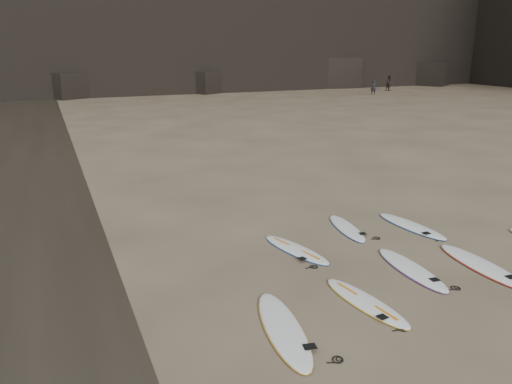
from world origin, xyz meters
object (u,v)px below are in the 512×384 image
surfboard_7 (411,226)px  person_a (374,87)px  surfboard_2 (411,269)px  surfboard_6 (347,228)px  surfboard_1 (366,302)px  person_b (389,83)px  surfboard_5 (296,249)px  surfboard_0 (283,328)px  surfboard_3 (482,265)px

surfboard_7 → person_a: size_ratio=1.61×
surfboard_2 → surfboard_6: surfboard_2 is taller
surfboard_6 → surfboard_2: bearing=-81.9°
surfboard_1 → person_b: person_b is taller
surfboard_7 → person_a: bearing=50.0°
surfboard_5 → person_b: 48.15m
surfboard_2 → surfboard_7: size_ratio=1.00×
surfboard_1 → surfboard_2: bearing=17.9°
surfboard_0 → surfboard_2: surfboard_0 is taller
surfboard_2 → person_b: bearing=57.4°
surfboard_5 → person_a: 42.91m
surfboard_3 → surfboard_5: 4.43m
surfboard_2 → person_a: person_a is taller
surfboard_2 → surfboard_6: bearing=91.9°
person_b → surfboard_7: bearing=-125.5°
surfboard_6 → surfboard_3: bearing=-55.4°
surfboard_0 → person_a: 46.61m
surfboard_0 → surfboard_3: bearing=16.5°
surfboard_3 → surfboard_7: surfboard_3 is taller
surfboard_5 → person_a: size_ratio=1.50×
surfboard_6 → person_b: (28.88, 36.08, 0.81)m
surfboard_0 → surfboard_6: 5.64m
surfboard_2 → person_b: 48.58m
surfboard_7 → surfboard_2: bearing=-135.4°
surfboard_6 → person_b: 46.22m
surfboard_0 → surfboard_1: size_ratio=1.16×
surfboard_3 → person_a: (22.92, 36.31, 0.73)m
person_a → surfboard_7: bearing=-79.7°
surfboard_6 → surfboard_7: surfboard_7 is taller
surfboard_2 → surfboard_5: size_ratio=1.08×
surfboard_0 → surfboard_3: (5.51, 0.62, -0.00)m
surfboard_1 → surfboard_5: bearing=83.9°
surfboard_1 → surfboard_7: bearing=32.8°
surfboard_5 → surfboard_7: size_ratio=0.93×
surfboard_1 → surfboard_7: 4.96m
surfboard_6 → person_a: bearing=63.6°
surfboard_3 → person_b: 48.02m
surfboard_3 → surfboard_5: size_ratio=1.17×
surfboard_3 → person_b: bearing=58.5°
surfboard_7 → surfboard_1: bearing=-145.7°
surfboard_1 → surfboard_6: 4.27m
surfboard_0 → surfboard_5: bearing=69.2°
surfboard_3 → surfboard_6: 3.74m
surfboard_0 → surfboard_6: surfboard_0 is taller
surfboard_1 → surfboard_5: surfboard_1 is taller
surfboard_0 → surfboard_1: 1.99m
surfboard_2 → surfboard_3: size_ratio=0.92×
surfboard_2 → surfboard_7: (1.91, 2.31, -0.00)m
person_b → surfboard_3: bearing=-123.8°
person_a → person_b: person_b is taller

